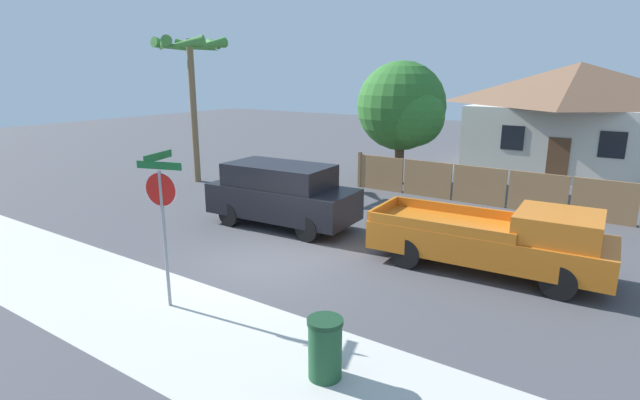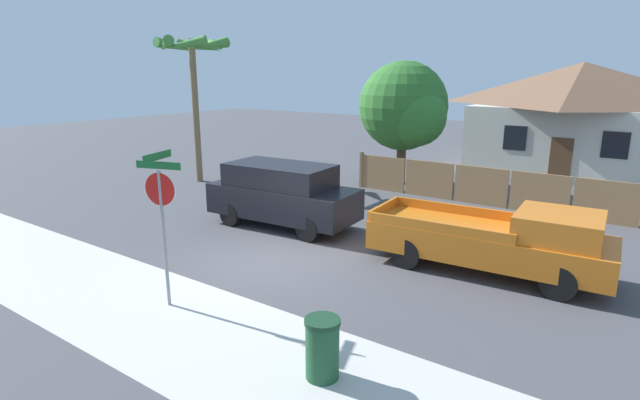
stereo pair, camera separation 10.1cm
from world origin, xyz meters
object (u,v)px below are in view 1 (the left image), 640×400
(oak_tree, at_px, (404,108))
(trash_bin, at_px, (325,348))
(orange_pickup, at_px, (498,240))
(palm_tree, at_px, (190,58))
(red_suv, at_px, (282,193))
(house, at_px, (575,116))
(stop_sign, at_px, (162,204))

(oak_tree, xyz_separation_m, trash_bin, (5.23, -13.67, -2.75))
(orange_pickup, bearing_deg, palm_tree, 163.93)
(red_suv, bearing_deg, trash_bin, -50.18)
(house, height_order, palm_tree, palm_tree)
(house, distance_m, stop_sign, 21.37)
(red_suv, height_order, orange_pickup, red_suv)
(house, height_order, red_suv, house)
(palm_tree, height_order, red_suv, palm_tree)
(oak_tree, distance_m, trash_bin, 14.89)
(red_suv, xyz_separation_m, trash_bin, (5.67, -5.95, -0.55))
(stop_sign, bearing_deg, palm_tree, 117.43)
(house, relative_size, trash_bin, 9.33)
(house, height_order, trash_bin, house)
(house, relative_size, palm_tree, 1.54)
(oak_tree, bearing_deg, stop_sign, -85.20)
(palm_tree, relative_size, trash_bin, 6.05)
(red_suv, distance_m, stop_sign, 6.02)
(orange_pickup, height_order, stop_sign, stop_sign)
(palm_tree, xyz_separation_m, red_suv, (7.31, -3.06, -4.27))
(palm_tree, distance_m, red_suv, 9.00)
(oak_tree, xyz_separation_m, stop_sign, (1.13, -13.42, -1.05))
(trash_bin, bearing_deg, orange_pickup, 80.40)
(orange_pickup, bearing_deg, oak_tree, 125.23)
(orange_pickup, xyz_separation_m, stop_sign, (-5.11, -5.72, 1.37))
(oak_tree, xyz_separation_m, orange_pickup, (6.24, -7.70, -2.43))
(stop_sign, distance_m, trash_bin, 4.45)
(orange_pickup, bearing_deg, trash_bin, -103.40)
(stop_sign, bearing_deg, red_suv, 87.42)
(oak_tree, relative_size, trash_bin, 5.12)
(house, distance_m, oak_tree, 9.31)
(house, xyz_separation_m, stop_sign, (-4.37, -20.91, -0.49))
(red_suv, distance_m, trash_bin, 8.24)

